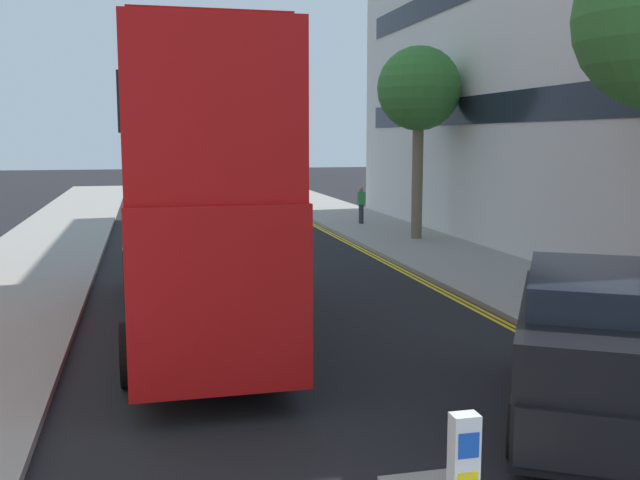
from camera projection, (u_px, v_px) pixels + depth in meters
name	position (u px, v px, depth m)	size (l,w,h in m)	color
sidewalk_right	(477.00, 268.00, 21.76)	(4.00, 80.00, 0.14)	gray
sidewalk_left	(10.00, 289.00, 18.78)	(4.00, 80.00, 0.14)	gray
kerb_line_outer	(437.00, 287.00, 19.36)	(0.10, 56.00, 0.01)	yellow
kerb_line_inner	(431.00, 287.00, 19.32)	(0.10, 56.00, 0.01)	yellow
keep_left_bollard	(463.00, 472.00, 7.35)	(0.36, 0.28, 1.11)	silver
double_decker_bus_away	(191.00, 182.00, 14.77)	(2.87, 10.83, 5.64)	#B20F0F
taxi_minivan	(592.00, 350.00, 9.93)	(4.07, 5.08, 2.12)	black
pedestrian_far	(361.00, 204.00, 32.37)	(0.34, 0.22, 1.62)	#2D2D38
street_tree_near	(419.00, 91.00, 26.99)	(3.09, 3.09, 7.12)	#6B6047
townhouse_terrace_right	(614.00, 66.00, 26.28)	(10.08, 28.00, 12.90)	silver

